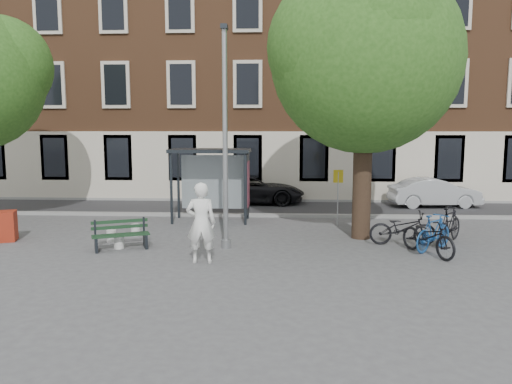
{
  "coord_description": "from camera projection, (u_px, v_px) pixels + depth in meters",
  "views": [
    {
      "loc": [
        1.58,
        -13.71,
        3.39
      ],
      "look_at": [
        0.77,
        1.56,
        1.4
      ],
      "focal_mm": 35.0,
      "sensor_mm": 36.0,
      "label": 1
    }
  ],
  "objects": [
    {
      "name": "ground",
      "position": [
        226.0,
        248.0,
        14.1
      ],
      "size": [
        90.0,
        90.0,
        0.0
      ],
      "primitive_type": "plane",
      "color": "#4C4C4F",
      "rests_on": "ground"
    },
    {
      "name": "road",
      "position": [
        245.0,
        208.0,
        21.03
      ],
      "size": [
        40.0,
        4.0,
        0.01
      ],
      "primitive_type": "cube",
      "color": "#28282B",
      "rests_on": "ground"
    },
    {
      "name": "curb_near",
      "position": [
        241.0,
        215.0,
        19.04
      ],
      "size": [
        40.0,
        0.25,
        0.12
      ],
      "primitive_type": "cube",
      "color": "gray",
      "rests_on": "ground"
    },
    {
      "name": "curb_far",
      "position": [
        248.0,
        200.0,
        23.0
      ],
      "size": [
        40.0,
        0.25,
        0.12
      ],
      "primitive_type": "cube",
      "color": "gray",
      "rests_on": "ground"
    },
    {
      "name": "building_row",
      "position": [
        253.0,
        58.0,
        26.07
      ],
      "size": [
        30.0,
        8.0,
        14.0
      ],
      "primitive_type": "cube",
      "color": "brown",
      "rests_on": "ground"
    },
    {
      "name": "lamppost",
      "position": [
        225.0,
        149.0,
        13.74
      ],
      "size": [
        0.28,
        0.35,
        6.11
      ],
      "color": "#9EA0A3",
      "rests_on": "ground"
    },
    {
      "name": "tree_right",
      "position": [
        367.0,
        50.0,
        14.53
      ],
      "size": [
        5.76,
        5.6,
        8.2
      ],
      "color": "black",
      "rests_on": "ground"
    },
    {
      "name": "bus_shelter",
      "position": [
        222.0,
        168.0,
        17.95
      ],
      "size": [
        2.85,
        1.45,
        2.62
      ],
      "color": "#1E2328",
      "rests_on": "ground"
    },
    {
      "name": "painter",
      "position": [
        201.0,
        223.0,
        12.44
      ],
      "size": [
        0.78,
        0.55,
        2.04
      ],
      "primitive_type": "imported",
      "rotation": [
        0.0,
        0.0,
        3.22
      ],
      "color": "white",
      "rests_on": "ground"
    },
    {
      "name": "bench",
      "position": [
        121.0,
        236.0,
        13.91
      ],
      "size": [
        1.62,
        1.07,
        0.8
      ],
      "rotation": [
        0.0,
        0.0,
        0.41
      ],
      "color": "#1E2328",
      "rests_on": "ground"
    },
    {
      "name": "bike_a",
      "position": [
        403.0,
        228.0,
        14.39
      ],
      "size": [
        1.91,
        0.74,
        0.99
      ],
      "primitive_type": "imported",
      "rotation": [
        0.0,
        0.0,
        1.53
      ],
      "color": "black",
      "rests_on": "ground"
    },
    {
      "name": "bike_b",
      "position": [
        434.0,
        232.0,
        13.72
      ],
      "size": [
        1.57,
        1.53,
        1.03
      ],
      "primitive_type": "imported",
      "rotation": [
        0.0,
        0.0,
        2.34
      ],
      "color": "#19498B",
      "rests_on": "ground"
    },
    {
      "name": "bike_c",
      "position": [
        428.0,
        236.0,
        13.25
      ],
      "size": [
        1.48,
        2.04,
        1.02
      ],
      "primitive_type": "imported",
      "rotation": [
        0.0,
        0.0,
        0.47
      ],
      "color": "black",
      "rests_on": "ground"
    },
    {
      "name": "bike_d",
      "position": [
        449.0,
        225.0,
        14.67
      ],
      "size": [
        1.5,
        1.75,
        1.09
      ],
      "primitive_type": "imported",
      "rotation": [
        0.0,
        0.0,
        2.49
      ],
      "color": "black",
      "rests_on": "ground"
    },
    {
      "name": "car_dark",
      "position": [
        253.0,
        189.0,
        22.32
      ],
      "size": [
        4.57,
        2.12,
        1.27
      ],
      "primitive_type": "imported",
      "rotation": [
        0.0,
        0.0,
        1.58
      ],
      "color": "black",
      "rests_on": "ground"
    },
    {
      "name": "car_silver",
      "position": [
        434.0,
        192.0,
        21.31
      ],
      "size": [
        3.87,
        1.64,
        1.24
      ],
      "primitive_type": "imported",
      "rotation": [
        0.0,
        0.0,
        1.66
      ],
      "color": "#B4B8BD",
      "rests_on": "ground"
    },
    {
      "name": "red_stand",
      "position": [
        0.0,
        226.0,
        14.88
      ],
      "size": [
        1.04,
        0.85,
        0.9
      ],
      "primitive_type": "cube",
      "rotation": [
        0.0,
        0.0,
        0.31
      ],
      "color": "maroon",
      "rests_on": "ground"
    },
    {
      "name": "bucket_a",
      "position": [
        111.0,
        236.0,
        14.8
      ],
      "size": [
        0.32,
        0.32,
        0.36
      ],
      "primitive_type": "cylinder",
      "rotation": [
        0.0,
        0.0,
        0.17
      ],
      "color": "silver",
      "rests_on": "ground"
    },
    {
      "name": "bucket_b",
      "position": [
        119.0,
        242.0,
        14.01
      ],
      "size": [
        0.34,
        0.34,
        0.36
      ],
      "primitive_type": "cylinder",
      "rotation": [
        0.0,
        0.0,
        -0.22
      ],
      "color": "silver",
      "rests_on": "ground"
    },
    {
      "name": "bucket_c",
      "position": [
        136.0,
        230.0,
        15.71
      ],
      "size": [
        0.32,
        0.32,
        0.36
      ],
      "primitive_type": "cylinder",
      "rotation": [
        0.0,
        0.0,
        -0.16
      ],
      "color": "silver",
      "rests_on": "ground"
    },
    {
      "name": "notice_sign",
      "position": [
        338.0,
        185.0,
        17.07
      ],
      "size": [
        0.34,
        0.05,
        1.94
      ],
      "rotation": [
        0.0,
        0.0,
        0.06
      ],
      "color": "#9EA0A3",
      "rests_on": "ground"
    }
  ]
}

